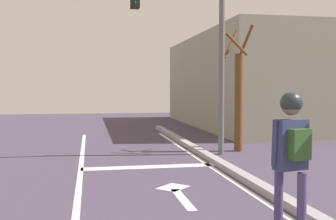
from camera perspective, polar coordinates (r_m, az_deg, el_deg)
name	(u,v)px	position (r m, az deg, el deg)	size (l,w,h in m)	color
lane_line_center	(77,202)	(7.32, -12.27, -12.09)	(0.12, 20.00, 0.01)	silver
lane_line_curbside	(251,193)	(7.86, 11.24, -11.03)	(0.12, 20.00, 0.01)	silver
stop_bar	(149,167)	(10.15, -2.59, -7.74)	(3.23, 0.40, 0.01)	silver
lane_arrow_stem	(183,199)	(7.33, 2.03, -12.01)	(0.16, 1.40, 0.01)	silver
lane_arrow_head	(173,187)	(8.13, 0.69, -10.48)	(0.56, 0.44, 0.01)	silver
curb_strip	(264,189)	(7.94, 12.95, -10.41)	(0.24, 24.00, 0.14)	#949399
skater	(291,145)	(5.19, 16.48, -4.63)	(0.48, 0.65, 1.79)	#433C6E
traffic_signal_mast	(182,30)	(11.76, 1.94, 10.83)	(4.98, 0.34, 5.09)	#5E5F63
roadside_tree	(239,96)	(12.66, 9.61, 1.90)	(0.94, 0.96, 3.79)	brown
building_block	(313,82)	(22.76, 19.10, 3.65)	(12.54, 12.42, 4.39)	gray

